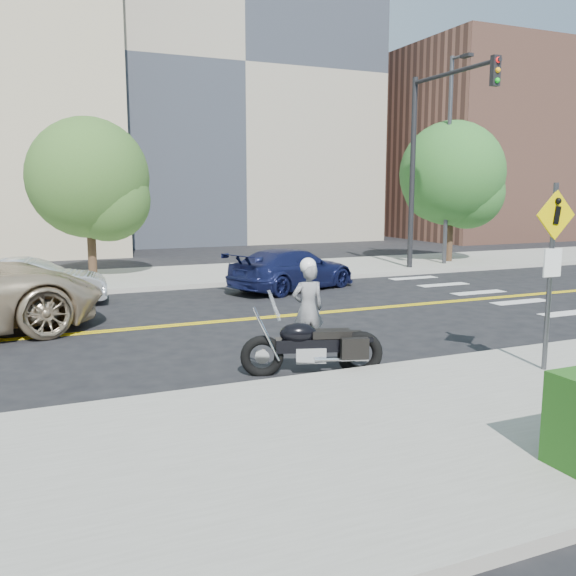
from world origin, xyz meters
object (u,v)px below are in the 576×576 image
(motorcycle, at_px, (313,333))
(parked_car_silver, at_px, (31,283))
(parked_car_blue, at_px, (293,269))
(pedestrian_sign, at_px, (552,259))
(motorcyclist, at_px, (308,306))

(motorcycle, bearing_deg, parked_car_silver, 133.51)
(parked_car_silver, height_order, parked_car_blue, parked_car_blue)
(pedestrian_sign, bearing_deg, parked_car_silver, 126.79)
(pedestrian_sign, bearing_deg, motorcycle, 153.00)
(motorcyclist, relative_size, parked_car_blue, 0.41)
(pedestrian_sign, relative_size, motorcyclist, 1.66)
(pedestrian_sign, xyz_separation_m, parked_car_blue, (-0.13, 9.94, -1.32))
(parked_car_silver, bearing_deg, parked_car_blue, -84.78)
(pedestrian_sign, bearing_deg, motorcyclist, 134.04)
(motorcyclist, bearing_deg, parked_car_blue, -107.47)
(pedestrian_sign, distance_m, motorcyclist, 4.26)
(motorcycle, bearing_deg, parked_car_blue, 85.45)
(motorcycle, height_order, parked_car_silver, motorcycle)
(pedestrian_sign, relative_size, parked_car_blue, 0.68)
(parked_car_blue, bearing_deg, parked_car_silver, 67.02)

